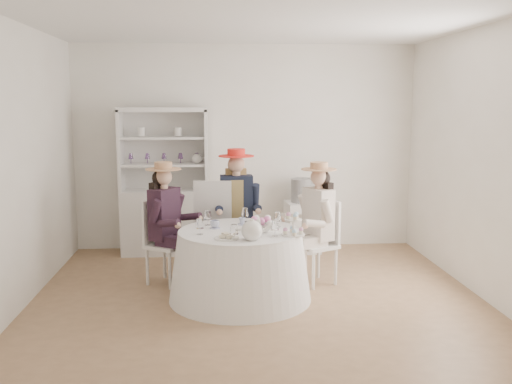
{
  "coord_description": "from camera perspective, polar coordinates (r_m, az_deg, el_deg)",
  "views": [
    {
      "loc": [
        -0.42,
        -5.58,
        1.95
      ],
      "look_at": [
        0.0,
        0.1,
        1.05
      ],
      "focal_mm": 40.0,
      "sensor_mm": 36.0,
      "label": 1
    }
  ],
  "objects": [
    {
      "name": "guest_left",
      "position": [
        6.16,
        -8.96,
        -2.38
      ],
      "size": [
        0.57,
        0.53,
        1.33
      ],
      "rotation": [
        0.0,
        0.0,
        1.0
      ],
      "color": "silver",
      "rests_on": "ground"
    },
    {
      "name": "table_teapot",
      "position": [
        5.23,
        -0.39,
        -3.88
      ],
      "size": [
        0.27,
        0.2,
        0.21
      ],
      "rotation": [
        0.0,
        0.0,
        0.41
      ],
      "color": "white",
      "rests_on": "tea_table"
    },
    {
      "name": "ceiling",
      "position": [
        5.64,
        0.08,
        16.62
      ],
      "size": [
        4.5,
        4.5,
        0.0
      ],
      "primitive_type": "plane",
      "rotation": [
        3.14,
        0.0,
        0.0
      ],
      "color": "white",
      "rests_on": "wall_back"
    },
    {
      "name": "flower_arrangement",
      "position": [
        5.6,
        0.57,
        -3.01
      ],
      "size": [
        0.19,
        0.19,
        0.07
      ],
      "rotation": [
        0.0,
        0.0,
        -0.42
      ],
      "color": "pink",
      "rests_on": "tea_table"
    },
    {
      "name": "hutch",
      "position": [
        7.45,
        -9.05,
        -1.02
      ],
      "size": [
        1.26,
        0.8,
        1.88
      ],
      "rotation": [
        0.0,
        0.0,
        -0.37
      ],
      "color": "silver",
      "rests_on": "ground"
    },
    {
      "name": "tea_table",
      "position": [
        5.72,
        -1.61,
        -7.31
      ],
      "size": [
        1.42,
        1.42,
        0.7
      ],
      "rotation": [
        0.0,
        0.0,
        -0.17
      ],
      "color": "white",
      "rests_on": "ground"
    },
    {
      "name": "ground",
      "position": [
        5.93,
        0.07,
        -10.23
      ],
      "size": [
        4.5,
        4.5,
        0.0
      ],
      "primitive_type": "plane",
      "color": "olive",
      "rests_on": "ground"
    },
    {
      "name": "hatbox",
      "position": [
        7.43,
        4.7,
        0.16
      ],
      "size": [
        0.36,
        0.36,
        0.31
      ],
      "primitive_type": "cylinder",
      "rotation": [
        0.0,
        0.0,
        0.2
      ],
      "color": "black",
      "rests_on": "side_table"
    },
    {
      "name": "teacup_c",
      "position": [
        5.76,
        0.79,
        -3.21
      ],
      "size": [
        0.11,
        0.11,
        0.07
      ],
      "primitive_type": "imported",
      "rotation": [
        0.0,
        0.0,
        0.42
      ],
      "color": "white",
      "rests_on": "tea_table"
    },
    {
      "name": "flower_bowl",
      "position": [
        5.56,
        0.63,
        -3.74
      ],
      "size": [
        0.2,
        0.2,
        0.05
      ],
      "primitive_type": "imported",
      "rotation": [
        0.0,
        0.0,
        -0.0
      ],
      "color": "white",
      "rests_on": "tea_table"
    },
    {
      "name": "sandwich_plate",
      "position": [
        5.3,
        -2.95,
        -4.54
      ],
      "size": [
        0.23,
        0.23,
        0.05
      ],
      "rotation": [
        0.0,
        0.0,
        0.11
      ],
      "color": "white",
      "rests_on": "tea_table"
    },
    {
      "name": "wall_left",
      "position": [
        5.9,
        -22.29,
        2.47
      ],
      "size": [
        0.0,
        4.5,
        4.5
      ],
      "primitive_type": "plane",
      "rotation": [
        1.57,
        0.0,
        1.57
      ],
      "color": "silver",
      "rests_on": "ground"
    },
    {
      "name": "cupcake_stand",
      "position": [
        5.43,
        3.74,
        -3.51
      ],
      "size": [
        0.22,
        0.22,
        0.21
      ],
      "rotation": [
        0.0,
        0.0,
        -0.21
      ],
      "color": "white",
      "rests_on": "tea_table"
    },
    {
      "name": "wall_right",
      "position": [
        6.21,
        21.27,
        2.83
      ],
      "size": [
        0.0,
        4.5,
        4.5
      ],
      "primitive_type": "plane",
      "rotation": [
        1.57,
        0.0,
        -1.57
      ],
      "color": "silver",
      "rests_on": "ground"
    },
    {
      "name": "teacup_b",
      "position": [
        5.88,
        -1.39,
        -2.98
      ],
      "size": [
        0.07,
        0.07,
        0.06
      ],
      "primitive_type": "imported",
      "rotation": [
        0.0,
        0.0,
        0.05
      ],
      "color": "white",
      "rests_on": "tea_table"
    },
    {
      "name": "guest_right",
      "position": [
        6.11,
        6.07,
        -2.42
      ],
      "size": [
        0.56,
        0.51,
        1.32
      ],
      "rotation": [
        0.0,
        0.0,
        -1.09
      ],
      "color": "silver",
      "rests_on": "ground"
    },
    {
      "name": "teacup_a",
      "position": [
        5.72,
        -4.13,
        -3.3
      ],
      "size": [
        0.12,
        0.12,
        0.07
      ],
      "primitive_type": "imported",
      "rotation": [
        0.0,
        0.0,
        -0.42
      ],
      "color": "white",
      "rests_on": "tea_table"
    },
    {
      "name": "stemware_set",
      "position": [
        5.61,
        -1.63,
        -3.12
      ],
      "size": [
        0.86,
        0.9,
        0.15
      ],
      "color": "white",
      "rests_on": "tea_table"
    },
    {
      "name": "spare_chair",
      "position": [
        6.56,
        -4.25,
        -3.08
      ],
      "size": [
        0.48,
        0.48,
        1.08
      ],
      "rotation": [
        0.0,
        0.0,
        3.06
      ],
      "color": "silver",
      "rests_on": "ground"
    },
    {
      "name": "wall_back",
      "position": [
        7.61,
        -1.06,
        4.47
      ],
      "size": [
        4.5,
        0.0,
        4.5
      ],
      "primitive_type": "plane",
      "rotation": [
        1.57,
        0.0,
        0.0
      ],
      "color": "silver",
      "rests_on": "ground"
    },
    {
      "name": "guest_mid",
      "position": [
        6.52,
        -1.95,
        -1.11
      ],
      "size": [
        0.52,
        0.54,
        1.43
      ],
      "rotation": [
        0.0,
        0.0,
        0.04
      ],
      "color": "silver",
      "rests_on": "ground"
    },
    {
      "name": "side_table",
      "position": [
        7.52,
        4.66,
        -3.49
      ],
      "size": [
        0.46,
        0.46,
        0.66
      ],
      "primitive_type": "cube",
      "rotation": [
        0.0,
        0.0,
        0.08
      ],
      "color": "silver",
      "rests_on": "ground"
    },
    {
      "name": "wall_front",
      "position": [
        3.65,
        2.43,
        -0.49
      ],
      "size": [
        4.5,
        0.0,
        4.5
      ],
      "primitive_type": "plane",
      "rotation": [
        -1.57,
        0.0,
        0.0
      ],
      "color": "silver",
      "rests_on": "ground"
    }
  ]
}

